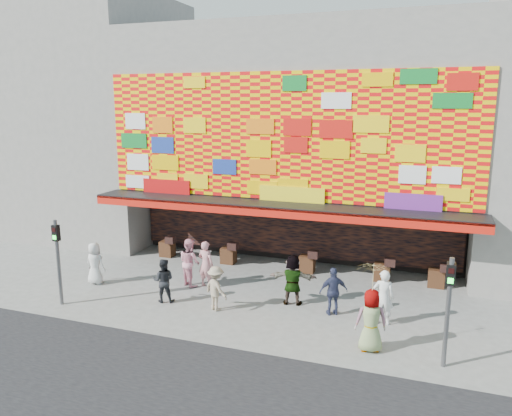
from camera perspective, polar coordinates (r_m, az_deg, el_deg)
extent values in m
plane|color=slate|center=(16.98, -1.31, -11.79)|extent=(90.00, 90.00, 0.00)
cube|color=gray|center=(23.19, 5.79, 11.07)|extent=(15.00, 8.00, 7.00)
cube|color=black|center=(24.74, 6.10, -0.57)|extent=(15.00, 6.00, 3.00)
cube|color=gray|center=(23.97, -13.48, -1.24)|extent=(0.40, 2.00, 3.00)
cube|color=gray|center=(20.30, 23.80, -4.33)|extent=(0.40, 2.00, 3.00)
cube|color=black|center=(19.14, 2.27, 0.39)|extent=(15.20, 1.60, 0.12)
cube|color=red|center=(18.45, 1.54, -0.53)|extent=(15.20, 0.04, 0.35)
cube|color=#F9C600|center=(19.33, 2.83, 8.13)|extent=(14.80, 0.08, 4.90)
cube|color=black|center=(21.76, 4.16, -2.14)|extent=(14.00, 0.25, 2.50)
cube|color=gray|center=(29.19, -20.24, 9.59)|extent=(11.00, 8.00, 12.00)
cylinder|color=#59595B|center=(18.33, -21.64, -5.84)|extent=(0.12, 0.12, 3.00)
cube|color=black|center=(18.05, -21.89, -2.66)|extent=(0.22, 0.18, 0.55)
cube|color=black|center=(17.95, -22.13, -2.33)|extent=(0.14, 0.02, 0.14)
cube|color=#19E533|center=(18.02, -22.06, -3.13)|extent=(0.14, 0.02, 0.14)
cylinder|color=#59595B|center=(14.08, 21.04, -11.17)|extent=(0.12, 0.12, 3.00)
cube|color=black|center=(13.72, 21.37, -7.12)|extent=(0.22, 0.18, 0.55)
cube|color=black|center=(13.59, 21.43, -6.72)|extent=(0.14, 0.02, 0.14)
cube|color=#19E533|center=(13.67, 21.34, -7.76)|extent=(0.14, 0.02, 0.14)
imported|color=silver|center=(20.15, -17.93, -6.04)|extent=(0.82, 0.55, 1.63)
imported|color=#C57F84|center=(18.95, -5.75, -6.40)|extent=(0.71, 0.53, 1.78)
imported|color=black|center=(17.82, -10.53, -8.14)|extent=(0.90, 0.80, 1.55)
imported|color=gray|center=(16.90, -4.59, -9.15)|extent=(1.13, 0.95, 1.52)
imported|color=#2E3250|center=(16.68, 8.85, -9.39)|extent=(1.02, 0.78, 1.61)
imported|color=gray|center=(17.33, 4.21, -8.17)|extent=(1.70, 0.77, 1.77)
imported|color=gray|center=(14.57, 13.01, -12.42)|extent=(1.01, 0.80, 1.80)
imported|color=white|center=(16.30, 14.35, -9.85)|extent=(0.68, 0.48, 1.78)
imported|color=pink|center=(19.18, -7.58, -6.15)|extent=(1.12, 1.06, 1.82)
imported|color=#F4E59A|center=(14.11, 13.24, -7.87)|extent=(1.09, 1.11, 0.86)
cylinder|color=#4C3326|center=(14.43, 13.08, -11.16)|extent=(0.02, 0.02, 1.00)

